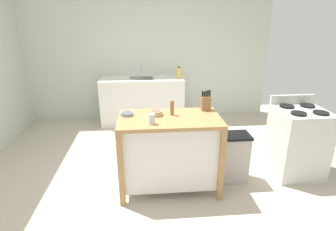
# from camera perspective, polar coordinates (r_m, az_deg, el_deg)

# --- Properties ---
(ground_plane) EXTENTS (6.08, 6.08, 0.00)m
(ground_plane) POSITION_cam_1_polar(r_m,az_deg,el_deg) (3.50, -2.73, -14.25)
(ground_plane) COLOR #BCB29E
(ground_plane) RESTS_ON ground
(wall_back) EXTENTS (4.83, 0.10, 2.60)m
(wall_back) POSITION_cam_1_polar(r_m,az_deg,el_deg) (5.47, -4.13, 12.98)
(wall_back) COLOR silver
(wall_back) RESTS_ON ground
(kitchen_island) EXTENTS (1.16, 0.65, 0.91)m
(kitchen_island) POSITION_cam_1_polar(r_m,az_deg,el_deg) (3.19, 0.32, -7.22)
(kitchen_island) COLOR #AD7F4C
(kitchen_island) RESTS_ON ground
(knife_block) EXTENTS (0.11, 0.09, 0.25)m
(knife_block) POSITION_cam_1_polar(r_m,az_deg,el_deg) (3.27, 8.01, 2.73)
(knife_block) COLOR olive
(knife_block) RESTS_ON kitchen_island
(bowl_ceramic_wide) EXTENTS (0.15, 0.15, 0.05)m
(bowl_ceramic_wide) POSITION_cam_1_polar(r_m,az_deg,el_deg) (3.08, -2.60, 0.56)
(bowl_ceramic_wide) COLOR tan
(bowl_ceramic_wide) RESTS_ON kitchen_island
(bowl_ceramic_small) EXTENTS (0.14, 0.14, 0.04)m
(bowl_ceramic_small) POSITION_cam_1_polar(r_m,az_deg,el_deg) (3.11, -8.72, 0.40)
(bowl_ceramic_small) COLOR gray
(bowl_ceramic_small) RESTS_ON kitchen_island
(drinking_cup) EXTENTS (0.07, 0.07, 0.11)m
(drinking_cup) POSITION_cam_1_polar(r_m,az_deg,el_deg) (2.82, -3.48, -0.73)
(drinking_cup) COLOR silver
(drinking_cup) RESTS_ON kitchen_island
(pepper_grinder) EXTENTS (0.04, 0.04, 0.19)m
(pepper_grinder) POSITION_cam_1_polar(r_m,az_deg,el_deg) (3.07, 0.87, 1.68)
(pepper_grinder) COLOR olive
(pepper_grinder) RESTS_ON kitchen_island
(trash_bin) EXTENTS (0.36, 0.28, 0.63)m
(trash_bin) POSITION_cam_1_polar(r_m,az_deg,el_deg) (3.52, 13.71, -8.57)
(trash_bin) COLOR #B7B2A8
(trash_bin) RESTS_ON ground
(sink_counter) EXTENTS (1.58, 0.60, 0.88)m
(sink_counter) POSITION_cam_1_polar(r_m,az_deg,el_deg) (5.31, -5.43, 3.26)
(sink_counter) COLOR white
(sink_counter) RESTS_ON ground
(sink_faucet) EXTENTS (0.02, 0.02, 0.22)m
(sink_faucet) POSITION_cam_1_polar(r_m,az_deg,el_deg) (5.31, -5.62, 9.39)
(sink_faucet) COLOR #B7BCC1
(sink_faucet) RESTS_ON sink_counter
(bottle_hand_soap) EXTENTS (0.06, 0.06, 0.23)m
(bottle_hand_soap) POSITION_cam_1_polar(r_m,az_deg,el_deg) (5.12, 2.29, 9.02)
(bottle_hand_soap) COLOR yellow
(bottle_hand_soap) RESTS_ON sink_counter
(stove) EXTENTS (0.60, 0.60, 1.00)m
(stove) POSITION_cam_1_polar(r_m,az_deg,el_deg) (3.90, 25.75, -5.03)
(stove) COLOR silver
(stove) RESTS_ON ground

